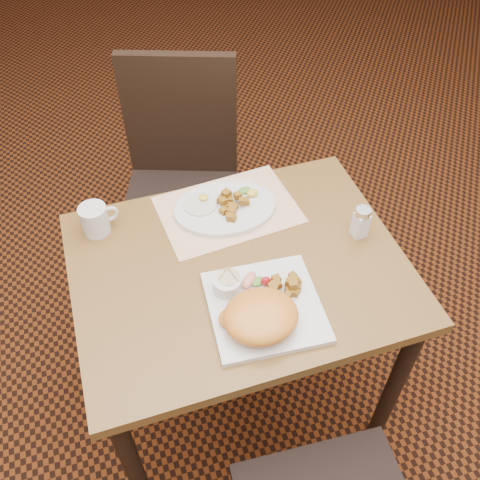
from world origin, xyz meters
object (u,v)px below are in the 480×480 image
object	(u,v)px
chair_far	(181,173)
coffee_mug	(95,219)
plate_square	(265,307)
table	(239,289)
salt_shaker	(361,222)
plate_oval	(225,208)

from	to	relation	value
chair_far	coffee_mug	bearing A→B (deg)	71.64
coffee_mug	chair_far	bearing A→B (deg)	51.82
plate_square	table	bearing A→B (deg)	96.20
chair_far	salt_shaker	bearing A→B (deg)	139.31
plate_square	plate_oval	bearing A→B (deg)	88.71
salt_shaker	coffee_mug	world-z (taller)	salt_shaker
plate_square	salt_shaker	world-z (taller)	salt_shaker
chair_far	plate_oval	size ratio (longest dim) A/B	3.19
table	chair_far	bearing A→B (deg)	91.49
table	coffee_mug	world-z (taller)	coffee_mug
salt_shaker	coffee_mug	bearing A→B (deg)	160.69
plate_square	plate_oval	distance (m)	0.37
table	salt_shaker	distance (m)	0.39
table	plate_square	xyz separation A→B (m)	(0.02, -0.16, 0.12)
table	plate_oval	distance (m)	0.25
salt_shaker	chair_far	bearing A→B (deg)	119.50
table	salt_shaker	world-z (taller)	salt_shaker
plate_oval	chair_far	bearing A→B (deg)	95.39
table	plate_oval	size ratio (longest dim) A/B	2.96
table	salt_shaker	bearing A→B (deg)	0.56
salt_shaker	coffee_mug	distance (m)	0.75
plate_oval	coffee_mug	xyz separation A→B (m)	(-0.37, 0.04, 0.03)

